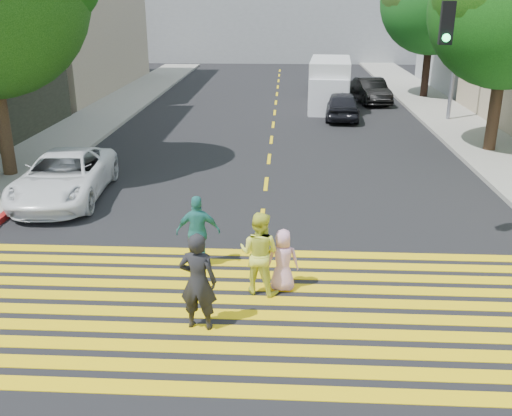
# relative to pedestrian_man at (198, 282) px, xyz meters

# --- Properties ---
(ground) EXTENTS (120.00, 120.00, 0.00)m
(ground) POSITION_rel_pedestrian_man_xyz_m (0.88, -0.54, -0.92)
(ground) COLOR black
(sidewalk_left) EXTENTS (3.00, 40.00, 0.15)m
(sidewalk_left) POSITION_rel_pedestrian_man_xyz_m (-7.62, 21.46, -0.84)
(sidewalk_left) COLOR gray
(sidewalk_left) RESTS_ON ground
(sidewalk_right) EXTENTS (3.00, 60.00, 0.15)m
(sidewalk_right) POSITION_rel_pedestrian_man_xyz_m (9.38, 14.46, -0.84)
(sidewalk_right) COLOR gray
(sidewalk_right) RESTS_ON ground
(curb_red) EXTENTS (0.20, 8.00, 0.16)m
(curb_red) POSITION_rel_pedestrian_man_xyz_m (-6.02, 5.46, -0.84)
(curb_red) COLOR maroon
(curb_red) RESTS_ON ground
(crosswalk) EXTENTS (13.40, 5.30, 0.01)m
(crosswalk) POSITION_rel_pedestrian_man_xyz_m (0.88, 0.74, -0.91)
(crosswalk) COLOR yellow
(crosswalk) RESTS_ON ground
(lane_line) EXTENTS (0.12, 34.40, 0.01)m
(lane_line) POSITION_rel_pedestrian_man_xyz_m (0.88, 21.96, -0.91)
(lane_line) COLOR yellow
(lane_line) RESTS_ON ground
(building_left_tan) EXTENTS (12.00, 16.00, 10.00)m
(building_left_tan) POSITION_rel_pedestrian_man_xyz_m (-15.12, 27.46, 4.08)
(building_left_tan) COLOR tan
(building_left_tan) RESTS_ON ground
(pedestrian_man) EXTENTS (0.72, 0.52, 1.83)m
(pedestrian_man) POSITION_rel_pedestrian_man_xyz_m (0.00, 0.00, 0.00)
(pedestrian_man) COLOR black
(pedestrian_man) RESTS_ON ground
(pedestrian_woman) EXTENTS (0.99, 0.88, 1.70)m
(pedestrian_woman) POSITION_rel_pedestrian_man_xyz_m (1.00, 1.39, -0.07)
(pedestrian_woman) COLOR #E2E947
(pedestrian_woman) RESTS_ON ground
(pedestrian_child) EXTENTS (0.65, 0.43, 1.30)m
(pedestrian_child) POSITION_rel_pedestrian_man_xyz_m (1.47, 1.51, -0.27)
(pedestrian_child) COLOR #E9A6C3
(pedestrian_child) RESTS_ON ground
(pedestrian_extra) EXTENTS (0.98, 0.47, 1.63)m
(pedestrian_extra) POSITION_rel_pedestrian_man_xyz_m (-0.37, 2.49, -0.10)
(pedestrian_extra) COLOR teal
(pedestrian_extra) RESTS_ON ground
(white_sedan) EXTENTS (2.60, 5.04, 1.36)m
(white_sedan) POSITION_rel_pedestrian_man_xyz_m (-4.96, 6.76, -0.24)
(white_sedan) COLOR white
(white_sedan) RESTS_ON ground
(dark_car_near) EXTENTS (1.78, 4.04, 1.35)m
(dark_car_near) POSITION_rel_pedestrian_man_xyz_m (4.17, 19.02, -0.24)
(dark_car_near) COLOR black
(dark_car_near) RESTS_ON ground
(silver_car) EXTENTS (1.85, 4.42, 1.27)m
(silver_car) POSITION_rel_pedestrian_man_xyz_m (3.94, 28.26, -0.28)
(silver_car) COLOR #B6B6B7
(silver_car) RESTS_ON ground
(dark_car_parked) EXTENTS (1.96, 4.26, 1.36)m
(dark_car_parked) POSITION_rel_pedestrian_man_xyz_m (6.19, 23.68, -0.24)
(dark_car_parked) COLOR black
(dark_car_parked) RESTS_ON ground
(white_van) EXTENTS (2.43, 5.53, 2.54)m
(white_van) POSITION_rel_pedestrian_man_xyz_m (3.74, 21.84, 0.29)
(white_van) COLOR silver
(white_van) RESTS_ON ground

